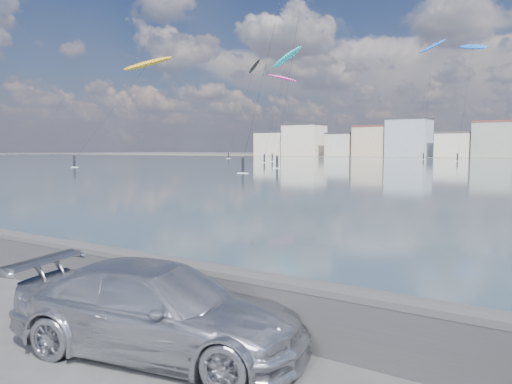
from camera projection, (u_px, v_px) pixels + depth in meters
ground at (34, 368)px, 6.86m from camera, size 700.00×700.00×0.00m
seawall at (170, 283)px, 9.04m from camera, size 400.00×0.36×1.08m
car_silver at (159, 309)px, 7.33m from camera, size 4.82×2.80×1.31m
kitesurfer_0 at (432, 48)px, 151.73m from camera, size 8.65×14.53×36.66m
kitesurfer_6 at (254, 68)px, 166.54m from camera, size 7.01×18.00×33.14m
kitesurfer_9 at (282, 80)px, 125.80m from camera, size 7.19×11.29×22.14m
kitesurfer_12 at (473, 48)px, 131.53m from camera, size 9.19×17.29×31.77m
kitesurfer_13 at (287, 59)px, 116.32m from camera, size 7.41×13.33×27.20m
kitesurfer_14 at (148, 64)px, 88.61m from camera, size 7.66×18.45×20.29m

